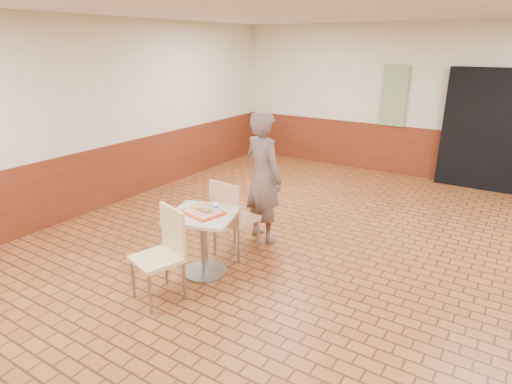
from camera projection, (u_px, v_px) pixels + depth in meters
The scene contains 12 objects.
room_shell at pixel (314, 157), 4.35m from camera, with size 8.01×10.01×3.01m.
wainscot_band at pixel (310, 245), 4.68m from camera, with size 8.00×10.00×1.00m.
corridor_doorway at pixel (490, 131), 7.74m from camera, with size 1.60×0.22×2.20m, color black.
promo_poster at pixel (394, 96), 8.54m from camera, with size 0.50×0.03×1.20m, color gray.
main_table at pixel (204, 233), 4.94m from camera, with size 0.72×0.72×0.76m.
chair_main_front at pixel (163, 249), 4.46m from camera, with size 0.58×0.58×1.00m.
chair_main_back at pixel (232, 215), 5.35m from camera, with size 0.50×0.50×1.01m.
customer at pixel (263, 177), 5.74m from camera, with size 0.65×0.43×1.79m, color #6D5B54.
serving_tray at pixel (203, 212), 4.85m from camera, with size 0.44×0.34×0.03m.
ring_donut at pixel (198, 207), 4.92m from camera, with size 0.10×0.10×0.03m, color #EAB855.
long_john_donut at pixel (205, 210), 4.82m from camera, with size 0.17×0.09×0.05m.
paper_cup at pixel (216, 207), 4.86m from camera, with size 0.07×0.07×0.09m.
Camera 1 is at (1.79, -3.87, 2.59)m, focal length 30.00 mm.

